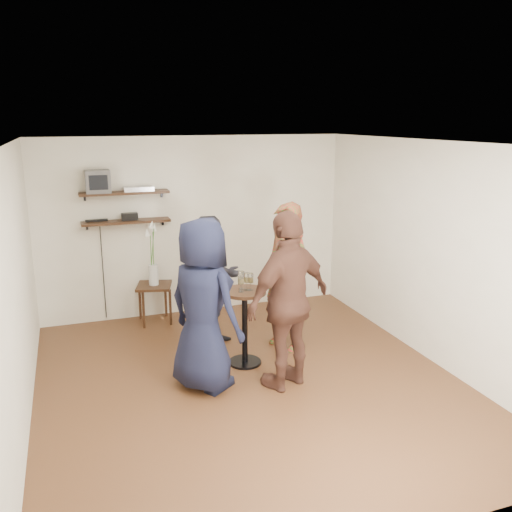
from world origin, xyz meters
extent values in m
cube|color=#482A17|center=(0.00, 0.00, -0.02)|extent=(4.50, 5.00, 0.04)
cube|color=white|center=(0.00, 0.00, 2.62)|extent=(4.50, 5.00, 0.04)
cube|color=white|center=(0.00, 2.52, 1.30)|extent=(4.50, 0.04, 2.60)
cube|color=white|center=(0.00, -2.52, 1.30)|extent=(4.50, 0.04, 2.60)
cube|color=white|center=(-2.27, 0.00, 1.30)|extent=(0.04, 5.00, 2.60)
cube|color=white|center=(2.27, 0.00, 1.30)|extent=(0.04, 5.00, 2.60)
cube|color=black|center=(-1.00, 2.38, 1.85)|extent=(1.20, 0.25, 0.04)
cube|color=black|center=(-1.00, 2.38, 1.45)|extent=(1.20, 0.25, 0.04)
cube|color=#59595B|center=(-1.34, 2.38, 2.02)|extent=(0.32, 0.30, 0.30)
cube|color=silver|center=(-0.81, 2.38, 1.90)|extent=(0.40, 0.24, 0.06)
cube|color=black|center=(-0.95, 2.38, 1.52)|extent=(0.22, 0.10, 0.10)
cube|color=black|center=(-1.39, 2.42, 1.48)|extent=(0.30, 0.05, 0.03)
cube|color=black|center=(-0.69, 2.20, 0.54)|extent=(0.57, 0.57, 0.04)
cylinder|color=black|center=(-0.87, 2.01, 0.26)|extent=(0.04, 0.04, 0.52)
cylinder|color=black|center=(-0.50, 2.01, 0.26)|extent=(0.04, 0.04, 0.52)
cylinder|color=black|center=(-0.87, 2.39, 0.26)|extent=(0.04, 0.04, 0.52)
cylinder|color=black|center=(-0.50, 2.39, 0.26)|extent=(0.04, 0.04, 0.52)
cylinder|color=silver|center=(-0.69, 2.20, 0.70)|extent=(0.13, 0.13, 0.29)
cylinder|color=#377020|center=(-0.71, 2.20, 1.00)|extent=(0.01, 0.07, 0.53)
cone|color=white|center=(-0.75, 2.20, 1.32)|extent=(0.07, 0.08, 0.12)
cylinder|color=#377020|center=(-0.67, 2.21, 1.03)|extent=(0.03, 0.05, 0.59)
cone|color=white|center=(-0.64, 2.23, 1.38)|extent=(0.10, 0.12, 0.12)
cylinder|color=#377020|center=(-0.69, 2.19, 1.06)|extent=(0.09, 0.08, 0.64)
cone|color=white|center=(-0.69, 2.16, 1.44)|extent=(0.12, 0.12, 0.12)
cylinder|color=black|center=(0.10, 0.49, 0.89)|extent=(0.50, 0.50, 0.04)
cylinder|color=black|center=(0.10, 0.49, 0.45)|extent=(0.07, 0.07, 0.85)
cylinder|color=black|center=(0.10, 0.49, 0.01)|extent=(0.38, 0.38, 0.03)
cylinder|color=silver|center=(0.05, 0.46, 0.91)|extent=(0.06, 0.06, 0.00)
cylinder|color=silver|center=(0.05, 0.46, 0.96)|extent=(0.01, 0.01, 0.09)
cylinder|color=silver|center=(0.05, 0.46, 1.06)|extent=(0.07, 0.07, 0.11)
cylinder|color=#E4C55E|center=(0.05, 0.46, 1.04)|extent=(0.06, 0.06, 0.06)
cylinder|color=silver|center=(0.17, 0.48, 0.91)|extent=(0.06, 0.06, 0.00)
cylinder|color=silver|center=(0.17, 0.48, 0.96)|extent=(0.01, 0.01, 0.09)
cylinder|color=silver|center=(0.17, 0.48, 1.06)|extent=(0.07, 0.07, 0.11)
cylinder|color=#E4C55E|center=(0.17, 0.48, 1.04)|extent=(0.06, 0.06, 0.06)
cylinder|color=silver|center=(0.08, 0.55, 0.91)|extent=(0.06, 0.06, 0.00)
cylinder|color=silver|center=(0.08, 0.55, 0.96)|extent=(0.01, 0.01, 0.09)
cylinder|color=silver|center=(0.08, 0.55, 1.07)|extent=(0.07, 0.07, 0.11)
cylinder|color=#E4C55E|center=(0.08, 0.55, 1.04)|extent=(0.06, 0.06, 0.06)
cylinder|color=silver|center=(0.13, 0.49, 0.91)|extent=(0.06, 0.06, 0.00)
cylinder|color=silver|center=(0.13, 0.49, 0.96)|extent=(0.01, 0.01, 0.09)
cylinder|color=silver|center=(0.13, 0.49, 1.06)|extent=(0.07, 0.07, 0.11)
cylinder|color=#E4C55E|center=(0.13, 0.49, 1.04)|extent=(0.06, 0.06, 0.06)
imported|color=#B01420|center=(0.75, 0.79, 0.93)|extent=(0.69, 0.80, 1.85)
imported|color=black|center=(-0.10, 1.17, 0.84)|extent=(0.96, 0.84, 1.68)
imported|color=black|center=(-0.49, 0.10, 0.93)|extent=(1.00, 1.09, 1.86)
imported|color=#4D2B21|center=(0.38, -0.16, 0.97)|extent=(1.23, 0.88, 1.93)
camera|label=1|loc=(-1.73, -5.16, 2.84)|focal=38.00mm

